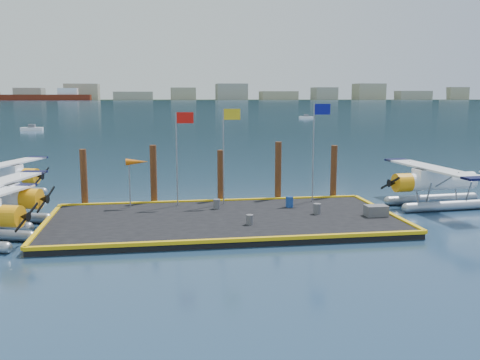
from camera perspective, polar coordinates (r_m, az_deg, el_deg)
The scene contains 20 objects.
ground at distance 31.37m, azimuth -1.78°, elevation -4.72°, with size 4000.00×4000.00×0.00m, color navy.
dock at distance 31.32m, azimuth -1.78°, elevation -4.36°, with size 20.00×10.00×0.40m, color black.
dock_bumpers at distance 31.26m, azimuth -1.78°, elevation -3.84°, with size 20.25×10.25×0.18m, color #E6B30D, non-canonical shape.
far_backdrop at distance 1784.48m, azimuth -1.13°, elevation 9.06°, with size 3050.00×2050.00×810.00m.
seaplane_c at distance 43.15m, azimuth -24.07°, elevation 0.24°, with size 8.74×9.31×3.34m.
seaplane_d at distance 38.13m, azimuth 20.28°, elevation -0.40°, with size 9.27×10.22×3.63m.
drum_2 at distance 32.42m, azimuth 8.23°, elevation -3.06°, with size 0.45×0.45×0.63m, color #55555A.
drum_3 at distance 29.48m, azimuth 1.04°, elevation -4.25°, with size 0.40×0.40×0.56m, color #55555A.
drum_4 at distance 34.19m, azimuth 5.30°, elevation -2.34°, with size 0.47×0.47×0.67m, color navy.
drum_5 at distance 33.56m, azimuth -2.50°, elevation -2.58°, with size 0.44×0.44×0.61m, color #55555A.
crate at distance 32.56m, azimuth 14.31°, elevation -3.19°, with size 1.27×0.85×0.64m, color #55555A.
flagpole_red at distance 34.21m, azimuth -6.44°, elevation 3.84°, with size 1.14×0.08×6.00m.
flagpole_yellow at distance 34.46m, azimuth -1.45°, elevation 4.13°, with size 1.14×0.08×6.20m.
flagpole_blue at distance 35.72m, azimuth 8.15°, elevation 4.49°, with size 1.14×0.08×6.50m.
windsock at distance 34.32m, azimuth -10.97°, elevation 1.79°, with size 1.40×0.44×3.12m.
piling_0 at distance 36.36m, azimuth -16.31°, elevation 0.04°, with size 0.44×0.44×4.00m, color #402012.
piling_1 at distance 36.04m, azimuth -9.20°, elevation 0.37°, with size 0.44×0.44×4.20m, color #402012.
piling_2 at distance 36.32m, azimuth -2.08°, elevation 0.23°, with size 0.44×0.44×3.80m, color #402012.
piling_3 at distance 36.97m, azimuth 4.08°, elevation 0.76°, with size 0.44×0.44×4.30m, color #402012.
piling_4 at distance 38.09m, azimuth 9.96°, elevation 0.66°, with size 0.44×0.44×4.00m, color #402012.
Camera 1 is at (-3.79, -30.24, 7.44)m, focal length 40.00 mm.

